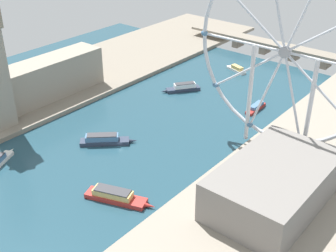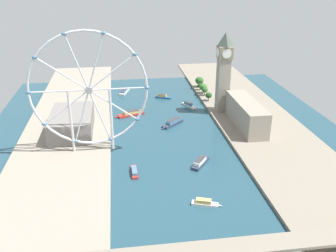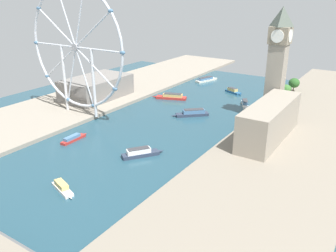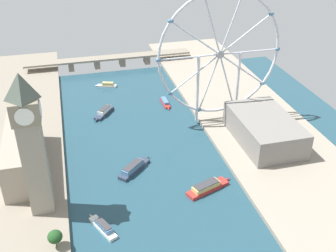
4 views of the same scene
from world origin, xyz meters
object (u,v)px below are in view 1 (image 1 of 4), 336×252
Objects in this scene: tour_boat_7 at (116,196)px; tour_boat_0 at (105,140)px; tour_boat_4 at (183,88)px; riverside_hall at (275,184)px; tour_boat_6 at (256,108)px; tour_boat_2 at (236,69)px; ferris_wheel at (285,53)px; parliament_block at (50,77)px; river_bridge at (280,47)px.

tour_boat_0 is at bearing 122.18° from tour_boat_7.
tour_boat_0 is at bearing 42.66° from tour_boat_4.
riverside_hall is 2.77× the size of tour_boat_6.
tour_boat_2 is 0.63× the size of tour_boat_7.
riverside_hall is 77.21m from tour_boat_7.
tour_boat_7 is at bearing -3.01° from tour_boat_6.
tour_boat_0 reaches higher than tour_boat_4.
tour_boat_0 is at bearing 108.66° from tour_boat_2.
tour_boat_7 is (55.09, -125.36, -0.04)m from tour_boat_4.
tour_boat_7 is (-62.03, -44.69, -10.79)m from riverside_hall.
tour_boat_7 is at bearing 59.54° from tour_boat_4.
tour_boat_6 is at bearing 68.39° from tour_boat_7.
tour_boat_2 is at bearing 131.16° from ferris_wheel.
parliament_block is 79.65m from tour_boat_0.
riverside_hall reaches higher than tour_boat_2.
riverside_hall is (181.94, -9.60, -3.42)m from parliament_block.
tour_boat_6 is at bearing 20.85° from tour_boat_0.
river_bridge reaches higher than tour_boat_7.
river_bridge is at bearing -82.13° from tour_boat_2.
ferris_wheel is 80.69m from tour_boat_6.
parliament_block reaches higher than riverside_hall.
river_bridge is at bearing 44.24° from tour_boat_0.
parliament_block is 132.38m from tour_boat_7.
parliament_block is 2.24× the size of tour_boat_7.
parliament_block reaches higher than tour_boat_0.
river_bridge is 116.15m from tour_boat_6.
tour_boat_4 is (64.81, 71.07, -14.17)m from parliament_block.
ferris_wheel is 3.89× the size of tour_boat_0.
ferris_wheel is at bearing 12.43° from parliament_block.
tour_boat_7 is at bearing -24.36° from parliament_block.
riverside_hall is at bearing -3.02° from parliament_block.
parliament_block is at bearing -59.37° from tour_boat_6.
river_bridge is (-73.22, 152.06, -52.43)m from ferris_wheel.
tour_boat_6 is (-58.54, 87.06, -11.50)m from riverside_hall.
tour_boat_0 is 108.60m from tour_boat_6.
tour_boat_0 is (75.77, -20.13, -14.08)m from parliament_block.
ferris_wheel is 176.73m from river_bridge.
ferris_wheel is 3.05× the size of tour_boat_7.
parliament_block is 3.02× the size of tour_boat_4.
tour_boat_0 is at bearing -14.88° from parliament_block.
riverside_hall is 2.45× the size of tour_boat_0.
tour_boat_7 is (34.65, -241.27, -5.76)m from river_bridge.
river_bridge is 8.29× the size of tour_boat_2.
riverside_hall is (23.46, -44.52, -47.40)m from ferris_wheel.
tour_boat_2 is (-107.08, 140.16, -11.28)m from riverside_hall.
tour_boat_0 is at bearing -92.62° from river_bridge.
tour_boat_4 is at bearing 47.64° from parliament_block.
tour_boat_2 reaches higher than tour_boat_6.
riverside_hall is 2.59× the size of tour_boat_4.
tour_boat_0 is at bearing -27.51° from tour_boat_6.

